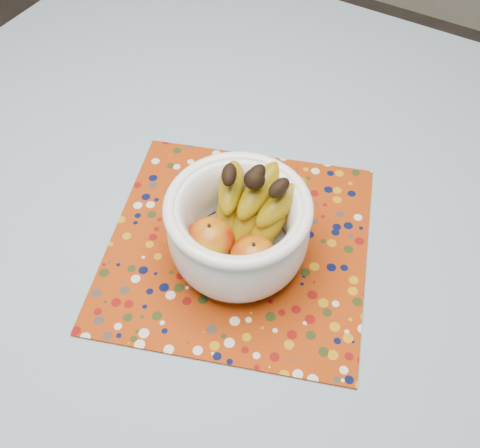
{
  "coord_description": "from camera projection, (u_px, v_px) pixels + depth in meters",
  "views": [
    {
      "loc": [
        0.35,
        -0.49,
        1.46
      ],
      "look_at": [
        0.1,
        -0.07,
        0.84
      ],
      "focal_mm": 42.0,
      "sensor_mm": 36.0,
      "label": 1
    }
  ],
  "objects": [
    {
      "name": "fruit_bowl",
      "position": [
        242.0,
        222.0,
        0.79
      ],
      "size": [
        0.2,
        0.21,
        0.16
      ],
      "color": "white",
      "rests_on": "placemat"
    },
    {
      "name": "placemat",
      "position": [
        238.0,
        245.0,
        0.86
      ],
      "size": [
        0.5,
        0.5,
        0.0
      ],
      "primitive_type": "cube",
      "rotation": [
        0.0,
        0.0,
        0.34
      ],
      "color": "#8E2D07",
      "rests_on": "tablecloth"
    },
    {
      "name": "table",
      "position": [
        212.0,
        231.0,
        0.99
      ],
      "size": [
        1.2,
        1.2,
        0.75
      ],
      "color": "brown",
      "rests_on": "ground"
    },
    {
      "name": "tablecloth",
      "position": [
        210.0,
        201.0,
        0.92
      ],
      "size": [
        1.32,
        1.32,
        0.01
      ],
      "primitive_type": "cube",
      "color": "slate",
      "rests_on": "table"
    }
  ]
}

